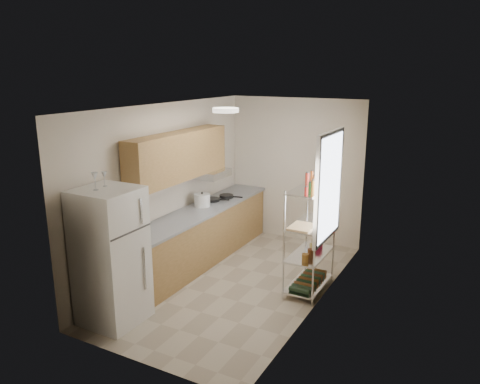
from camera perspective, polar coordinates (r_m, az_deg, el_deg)
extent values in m
cube|color=#AEA28D|center=(7.08, -0.36, -11.08)|extent=(2.50, 4.40, 0.01)
cube|color=white|center=(6.39, -0.40, 10.48)|extent=(2.50, 4.40, 0.01)
cube|color=beige|center=(8.56, 6.72, 2.66)|extent=(2.50, 0.01, 2.60)
cube|color=beige|center=(4.90, -12.93, -6.99)|extent=(2.50, 0.01, 2.60)
cube|color=beige|center=(7.28, -9.08, 0.41)|extent=(0.01, 4.40, 2.60)
cube|color=beige|center=(6.14, 9.96, -2.35)|extent=(0.01, 4.40, 2.60)
cube|color=#A37B45|center=(7.70, -4.83, -5.44)|extent=(0.60, 3.48, 0.86)
cube|color=gray|center=(7.55, -4.81, -2.26)|extent=(0.63, 3.51, 0.04)
cube|color=#B7BABC|center=(6.69, -10.39, -4.75)|extent=(0.52, 0.44, 0.04)
cube|color=#B7BABC|center=(8.67, 1.61, -2.83)|extent=(0.01, 0.55, 0.72)
cube|color=#A37B45|center=(7.14, -7.47, 4.37)|extent=(0.33, 2.20, 0.72)
cube|color=#B7BABC|center=(7.84, -3.65, 2.27)|extent=(0.50, 0.60, 0.12)
cube|color=white|center=(6.40, 10.81, 0.65)|extent=(0.06, 1.00, 1.46)
cube|color=silver|center=(6.92, 8.33, -10.95)|extent=(0.45, 0.90, 0.02)
cube|color=silver|center=(6.74, 8.47, -7.50)|extent=(0.45, 0.90, 0.02)
cube|color=silver|center=(6.58, 8.62, -3.87)|extent=(0.45, 0.90, 0.02)
cube|color=silver|center=(6.44, 8.79, 0.35)|extent=(0.45, 0.90, 0.02)
cylinder|color=silver|center=(6.34, 5.36, -6.65)|extent=(0.02, 0.02, 1.55)
cylinder|color=silver|center=(7.11, 8.14, -4.33)|extent=(0.02, 0.02, 1.55)
cylinder|color=silver|center=(6.20, 9.01, -7.28)|extent=(0.02, 0.02, 1.55)
cylinder|color=silver|center=(6.99, 11.42, -4.83)|extent=(0.02, 0.02, 1.55)
cylinder|color=white|center=(6.13, -1.76, 9.96)|extent=(0.34, 0.34, 0.05)
cube|color=silver|center=(6.00, -15.49, -7.58)|extent=(0.71, 0.71, 1.72)
cylinder|color=silver|center=(7.68, -4.63, -0.98)|extent=(0.26, 0.26, 0.21)
cylinder|color=black|center=(7.99, -3.41, -0.94)|extent=(0.34, 0.34, 0.05)
cylinder|color=black|center=(8.19, -1.67, -0.51)|extent=(0.29, 0.29, 0.05)
cube|color=tan|center=(6.37, 7.57, -4.24)|extent=(0.30, 0.39, 0.03)
cube|color=black|center=(6.81, 10.26, -2.08)|extent=(0.20, 0.25, 0.25)
cube|color=maroon|center=(6.99, 9.57, -5.96)|extent=(0.10, 0.13, 0.15)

